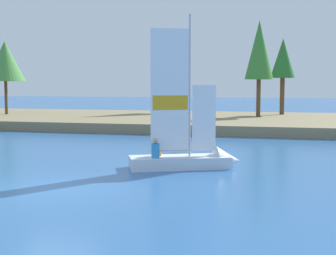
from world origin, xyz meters
TOP-DOWN VIEW (x-y plane):
  - ground_plane at (0.00, 0.00)m, footprint 200.00×200.00m
  - shore_bank at (0.00, 24.03)m, footprint 80.00×15.69m
  - shoreline_tree_left at (-16.50, 23.38)m, footprint 3.33×3.33m
  - shoreline_tree_midleft at (-3.09, 29.22)m, footprint 2.52×2.52m
  - shoreline_tree_centre at (4.55, 25.48)m, footprint 2.23×2.23m
  - shoreline_tree_midright at (6.33, 28.62)m, footprint 2.05×2.05m
  - sailboat at (3.45, 4.88)m, footprint 4.47×2.88m

SIDE VIEW (x-z plane):
  - ground_plane at x=0.00m, z-range 0.00..0.00m
  - shore_bank at x=0.00m, z-range 0.00..0.66m
  - sailboat at x=3.45m, z-range -2.67..3.57m
  - shoreline_tree_left at x=-16.50m, z-range 2.05..8.21m
  - shoreline_tree_midright at x=6.33m, z-range 2.10..8.45m
  - shoreline_tree_midleft at x=-3.09m, z-range 2.11..9.44m
  - shoreline_tree_centre at x=4.55m, z-range 2.07..9.59m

